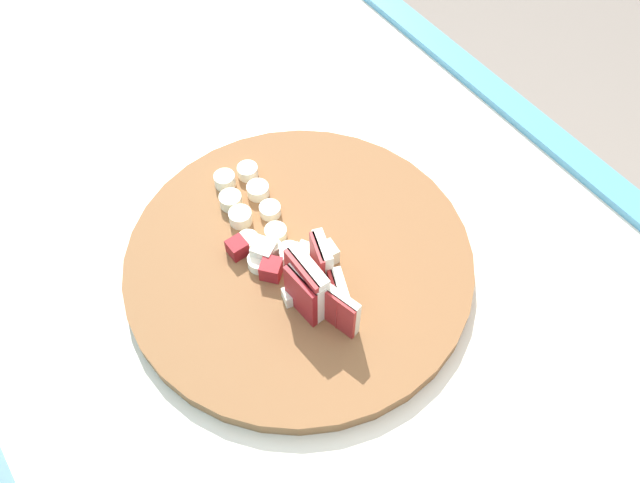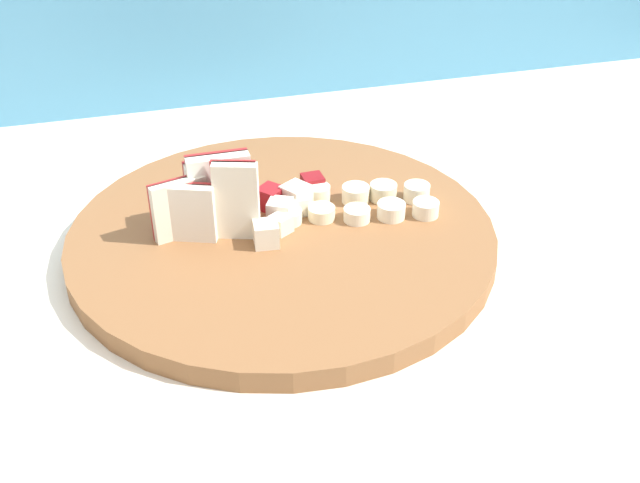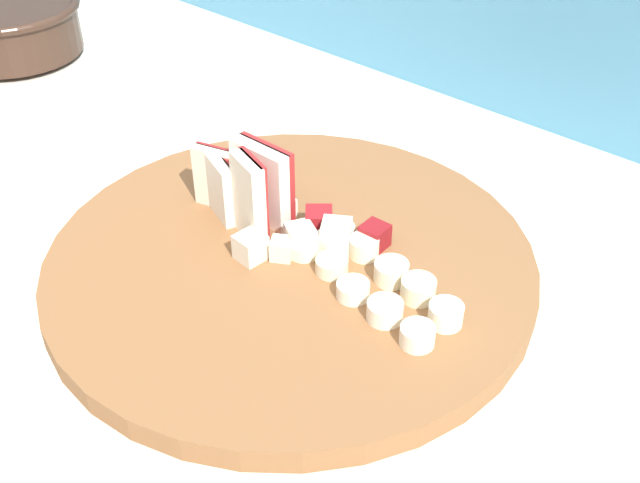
{
  "view_description": "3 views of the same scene",
  "coord_description": "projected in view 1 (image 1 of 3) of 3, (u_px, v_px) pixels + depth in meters",
  "views": [
    {
      "loc": [
        -0.28,
        0.22,
        1.51
      ],
      "look_at": [
        0.02,
        0.01,
        0.98
      ],
      "focal_mm": 37.13,
      "sensor_mm": 36.0,
      "label": 1
    },
    {
      "loc": [
        -0.08,
        -0.51,
        1.28
      ],
      "look_at": [
        0.06,
        -0.02,
        0.95
      ],
      "focal_mm": 42.39,
      "sensor_mm": 36.0,
      "label": 2
    },
    {
      "loc": [
        0.35,
        -0.31,
        1.3
      ],
      "look_at": [
        0.05,
        0.04,
        0.95
      ],
      "focal_mm": 44.18,
      "sensor_mm": 36.0,
      "label": 3
    }
  ],
  "objects": [
    {
      "name": "banana_slice_rows",
      "position": [
        252.0,
        213.0,
        0.7
      ],
      "size": [
        0.14,
        0.08,
        0.02
      ],
      "color": "#F4EAC6",
      "rests_on": "cutting_board"
    },
    {
      "name": "apple_dice_pile",
      "position": [
        280.0,
        258.0,
        0.67
      ],
      "size": [
        0.1,
        0.09,
        0.02
      ],
      "color": "#EFE5CC",
      "rests_on": "cutting_board"
    },
    {
      "name": "tiled_countertop",
      "position": [
        331.0,
        430.0,
        1.06
      ],
      "size": [
        1.37,
        0.69,
        0.93
      ],
      "color": "silver",
      "rests_on": "ground"
    },
    {
      "name": "cutting_board",
      "position": [
        299.0,
        262.0,
        0.69
      ],
      "size": [
        0.36,
        0.36,
        0.02
      ],
      "primitive_type": "cylinder",
      "color": "brown",
      "rests_on": "tiled_countertop"
    },
    {
      "name": "apple_wedge_fan",
      "position": [
        318.0,
        288.0,
        0.63
      ],
      "size": [
        0.09,
        0.05,
        0.07
      ],
      "color": "#A32323",
      "rests_on": "cutting_board"
    }
  ]
}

